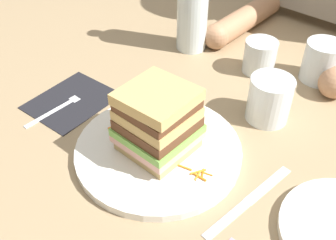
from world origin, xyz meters
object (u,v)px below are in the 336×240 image
at_px(juice_glass, 269,101).
at_px(empty_tumbler_0, 322,62).
at_px(fork, 62,105).
at_px(empty_tumbler_1, 260,57).
at_px(napkin_dark, 72,101).
at_px(knife, 247,203).
at_px(sandwich, 156,121).
at_px(main_plate, 157,149).

distance_m(juice_glass, empty_tumbler_0, 0.19).
xyz_separation_m(fork, empty_tumbler_1, (0.22, 0.37, 0.03)).
relative_size(juice_glass, empty_tumbler_1, 1.19).
xyz_separation_m(napkin_dark, empty_tumbler_1, (0.22, 0.35, 0.04)).
distance_m(napkin_dark, knife, 0.41).
distance_m(sandwich, empty_tumbler_1, 0.34).
bearing_deg(napkin_dark, empty_tumbler_0, 50.35).
distance_m(main_plate, juice_glass, 0.23).
height_order(knife, empty_tumbler_0, empty_tumbler_0).
height_order(napkin_dark, fork, fork).
distance_m(napkin_dark, juice_glass, 0.39).
distance_m(fork, knife, 0.41).
height_order(fork, knife, fork).
xyz_separation_m(napkin_dark, fork, (-0.00, -0.02, 0.00)).
relative_size(fork, knife, 0.83).
xyz_separation_m(napkin_dark, juice_glass, (0.32, 0.22, 0.04)).
relative_size(main_plate, juice_glass, 3.30).
height_order(fork, empty_tumbler_1, empty_tumbler_1).
distance_m(fork, empty_tumbler_0, 0.55).
distance_m(napkin_dark, fork, 0.02).
xyz_separation_m(main_plate, juice_glass, (0.09, 0.21, 0.03)).
bearing_deg(fork, empty_tumbler_0, 51.83).
bearing_deg(knife, fork, -174.31).
xyz_separation_m(main_plate, napkin_dark, (-0.23, -0.01, -0.01)).
xyz_separation_m(fork, juice_glass, (0.32, 0.24, 0.03)).
relative_size(main_plate, fork, 1.75).
height_order(sandwich, empty_tumbler_1, sandwich).
bearing_deg(napkin_dark, knife, 2.59).
bearing_deg(fork, knife, 5.69).
bearing_deg(napkin_dark, juice_glass, 34.08).
bearing_deg(fork, empty_tumbler_1, 58.91).
relative_size(sandwich, empty_tumbler_1, 1.63).
distance_m(main_plate, fork, 0.23).
distance_m(napkin_dark, empty_tumbler_0, 0.53).
xyz_separation_m(sandwich, empty_tumbler_0, (0.11, 0.40, -0.03)).
relative_size(sandwich, juice_glass, 1.37).
relative_size(fork, juice_glass, 1.89).
xyz_separation_m(napkin_dark, knife, (0.41, 0.02, 0.00)).
xyz_separation_m(juice_glass, empty_tumbler_1, (-0.10, 0.13, -0.00)).
height_order(sandwich, fork, sandwich).
bearing_deg(empty_tumbler_1, empty_tumbler_0, 27.41).
bearing_deg(empty_tumbler_0, sandwich, -105.17).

